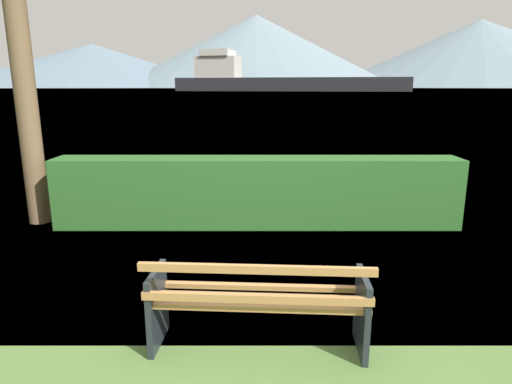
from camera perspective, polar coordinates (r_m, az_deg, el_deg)
ground_plane at (r=4.05m, az=0.12°, el=-19.07°), size 1400.00×1400.00×0.00m
water_surface at (r=313.39m, az=-0.20°, el=13.16°), size 620.00×620.00×0.00m
park_bench at (r=3.78m, az=0.08°, el=-14.08°), size 1.84×0.68×0.87m
hedge_row at (r=6.98m, az=-0.03°, el=0.01°), size 6.31×0.62×1.09m
cargo_ship_large at (r=187.48m, az=1.86°, el=14.31°), size 95.27×34.94×16.68m
distant_hills at (r=581.52m, az=7.56°, el=17.06°), size 841.72×378.33×86.25m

